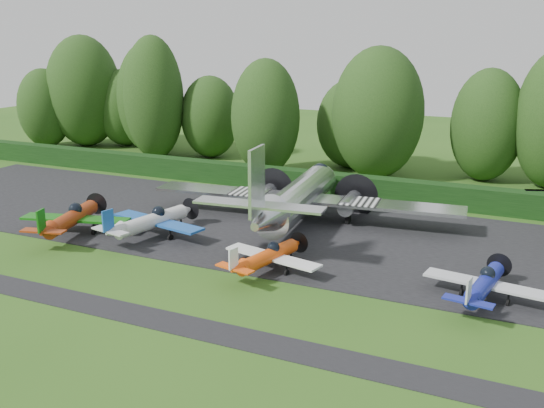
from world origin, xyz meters
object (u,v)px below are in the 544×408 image
at_px(transport_plane, 297,198).
at_px(light_plane_blue, 484,284).
at_px(light_plane_orange, 268,256).
at_px(light_plane_white, 152,221).
at_px(light_plane_red, 72,218).

xyz_separation_m(transport_plane, light_plane_blue, (14.23, -8.47, -1.09)).
bearing_deg(light_plane_blue, light_plane_orange, 176.09).
distance_m(light_plane_white, light_plane_blue, 22.46).
bearing_deg(transport_plane, light_plane_orange, -72.53).
distance_m(light_plane_white, light_plane_orange, 10.46).
relative_size(transport_plane, light_plane_blue, 3.46).
bearing_deg(light_plane_white, transport_plane, 28.71).
distance_m(transport_plane, light_plane_red, 16.32).
relative_size(light_plane_white, light_plane_blue, 1.17).
height_order(light_plane_red, light_plane_white, light_plane_red).
relative_size(light_plane_white, light_plane_orange, 1.20).
relative_size(transport_plane, light_plane_red, 2.90).
xyz_separation_m(transport_plane, light_plane_white, (-8.18, -6.89, -0.91)).
bearing_deg(light_plane_orange, light_plane_blue, -8.22).
bearing_deg(light_plane_white, light_plane_orange, -25.28).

